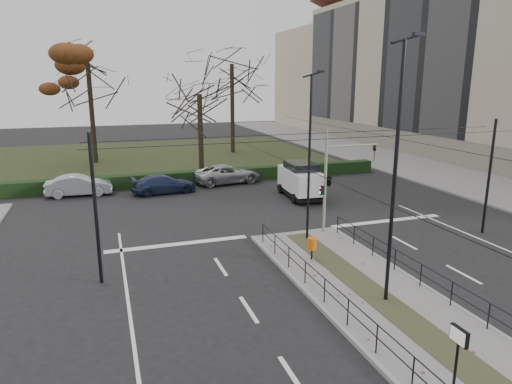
% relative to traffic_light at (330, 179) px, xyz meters
% --- Properties ---
extents(ground, '(140.00, 140.00, 0.00)m').
position_rel_traffic_light_xyz_m(ground, '(-1.78, -4.50, -2.96)').
color(ground, black).
rests_on(ground, ground).
extents(median_island, '(4.40, 15.00, 0.14)m').
position_rel_traffic_light_xyz_m(median_island, '(-1.78, -7.00, -2.89)').
color(median_island, slate).
rests_on(median_island, ground).
extents(sidewalk_east, '(8.00, 90.00, 0.14)m').
position_rel_traffic_light_xyz_m(sidewalk_east, '(16.22, 17.50, -2.89)').
color(sidewalk_east, slate).
rests_on(sidewalk_east, ground).
extents(park, '(38.00, 26.00, 0.10)m').
position_rel_traffic_light_xyz_m(park, '(-7.78, 27.50, -2.91)').
color(park, '#232D16').
rests_on(park, ground).
extents(hedge, '(38.00, 1.00, 1.00)m').
position_rel_traffic_light_xyz_m(hedge, '(-7.78, 14.10, -2.46)').
color(hedge, black).
rests_on(hedge, ground).
extents(apartment_block, '(13.09, 52.10, 21.64)m').
position_rel_traffic_light_xyz_m(apartment_block, '(26.18, 19.47, 7.43)').
color(apartment_block, tan).
rests_on(apartment_block, ground).
extents(median_railing, '(4.14, 13.24, 0.92)m').
position_rel_traffic_light_xyz_m(median_railing, '(-1.78, -7.10, -1.98)').
color(median_railing, black).
rests_on(median_railing, median_island).
extents(catenary, '(20.00, 34.00, 6.00)m').
position_rel_traffic_light_xyz_m(catenary, '(-1.78, -2.88, 0.46)').
color(catenary, black).
rests_on(catenary, ground).
extents(traffic_light, '(3.29, 1.87, 4.85)m').
position_rel_traffic_light_xyz_m(traffic_light, '(0.00, 0.00, 0.00)').
color(traffic_light, gray).
rests_on(traffic_light, median_island).
extents(litter_bin, '(0.39, 0.39, 1.00)m').
position_rel_traffic_light_xyz_m(litter_bin, '(-2.52, -3.29, -2.11)').
color(litter_bin, black).
rests_on(litter_bin, median_island).
extents(info_panel, '(0.12, 0.54, 2.07)m').
position_rel_traffic_light_xyz_m(info_panel, '(-3.29, -12.86, -1.19)').
color(info_panel, black).
rests_on(info_panel, median_island).
extents(streetlamp_median_near, '(0.77, 0.16, 9.21)m').
position_rel_traffic_light_xyz_m(streetlamp_median_near, '(-1.61, -7.63, 1.86)').
color(streetlamp_median_near, black).
rests_on(streetlamp_median_near, median_island).
extents(streetlamp_median_far, '(0.68, 0.14, 8.18)m').
position_rel_traffic_light_xyz_m(streetlamp_median_far, '(-1.52, -0.69, 1.34)').
color(streetlamp_median_far, black).
rests_on(streetlamp_median_far, median_island).
extents(parked_car_second, '(4.48, 1.67, 1.46)m').
position_rel_traffic_light_xyz_m(parked_car_second, '(-12.74, 12.88, -2.23)').
color(parked_car_second, '#A7A9AF').
rests_on(parked_car_second, ground).
extents(parked_car_third, '(4.69, 2.32, 1.31)m').
position_rel_traffic_light_xyz_m(parked_car_third, '(-7.03, 11.77, -2.30)').
color(parked_car_third, '#1F2A48').
rests_on(parked_car_third, ground).
extents(parked_car_fourth, '(5.47, 3.00, 1.45)m').
position_rel_traffic_light_xyz_m(parked_car_fourth, '(-1.86, 13.50, -2.23)').
color(parked_car_fourth, '#A7A9AF').
rests_on(parked_car_fourth, ground).
extents(white_van, '(2.34, 4.68, 2.43)m').
position_rel_traffic_light_xyz_m(white_van, '(1.72, 7.51, -1.69)').
color(white_van, white).
rests_on(white_van, ground).
extents(rust_tree, '(9.21, 9.21, 12.31)m').
position_rel_traffic_light_xyz_m(rust_tree, '(-11.72, 26.12, 6.49)').
color(rust_tree, black).
rests_on(rust_tree, park).
extents(bare_tree_center, '(8.64, 8.64, 12.57)m').
position_rel_traffic_light_xyz_m(bare_tree_center, '(2.70, 28.06, 5.91)').
color(bare_tree_center, black).
rests_on(bare_tree_center, park).
extents(bare_tree_near, '(6.41, 6.41, 8.83)m').
position_rel_traffic_light_xyz_m(bare_tree_near, '(-2.97, 18.00, 3.29)').
color(bare_tree_near, black).
rests_on(bare_tree_near, park).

